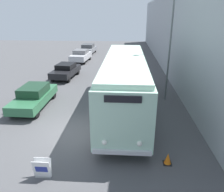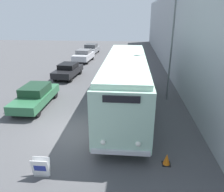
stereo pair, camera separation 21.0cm
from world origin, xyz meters
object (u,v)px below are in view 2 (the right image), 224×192
Objects in this scene: parked_car_distant at (91,49)px; traffic_cone at (167,159)px; sign_board at (41,168)px; parked_car_near at (36,96)px; streetlamp at (173,32)px; vintage_bus at (125,81)px; parked_car_mid at (68,70)px; parked_car_far at (84,55)px.

parked_car_distant is 9.10× the size of traffic_cone.
parked_car_near is at bearing 114.41° from sign_board.
streetlamp is at bearing 12.59° from parked_car_near.
vintage_bus is 14.34× the size of sign_board.
vintage_bus is 2.46× the size of parked_car_distant.
streetlamp is 1.65× the size of parked_car_distant.
sign_board is 11.51m from streetlamp.
streetlamp reaches higher than vintage_bus.
parked_car_mid is (-2.79, 13.83, 0.35)m from sign_board.
parked_car_far reaches higher than traffic_cone.
traffic_cone is (7.82, -20.21, -0.55)m from parked_car_far.
parked_car_far reaches higher than sign_board.
parked_car_mid reaches higher than sign_board.
streetlamp is at bearing -60.98° from parked_car_distant.
parked_car_near is 20.56m from parked_car_distant.
sign_board is 1.56× the size of traffic_cone.
parked_car_far is 0.94× the size of parked_car_distant.
parked_car_far is at bearing 111.67° from vintage_bus.
traffic_cone is (7.79, -12.70, -0.48)m from parked_car_mid.
vintage_bus is at bearing 65.07° from sign_board.
parked_car_far is at bearing -85.96° from parked_car_distant.
vintage_bus reaches higher than parked_car_far.
sign_board is 5.13m from traffic_cone.
parked_car_near is at bearing -86.71° from parked_car_mid.
vintage_bus is 4.68m from streetlamp.
vintage_bus reaches higher than parked_car_near.
parked_car_near is (-3.03, 6.68, 0.36)m from sign_board.
parked_car_far is (-2.81, 21.34, 0.42)m from sign_board.
vintage_bus is 1.49× the size of streetlamp.
parked_car_far is at bearing 111.14° from traffic_cone.
streetlamp is 15.02× the size of traffic_cone.
parked_car_near is at bearing -167.54° from streetlamp.
streetlamp is 1.74× the size of parked_car_mid.
parked_car_far is (0.22, 14.66, 0.06)m from parked_car_near.
parked_car_mid is (0.24, 7.15, -0.01)m from parked_car_near.
vintage_bus reaches higher than parked_car_mid.
parked_car_near is at bearing -87.19° from parked_car_distant.
traffic_cone is at bearing -34.49° from parked_car_near.
parked_car_distant is at bearing 106.85° from traffic_cone.
vintage_bus is at bearing -145.02° from streetlamp.
sign_board is at bearing -167.25° from traffic_cone.
sign_board is 0.10× the size of streetlamp.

